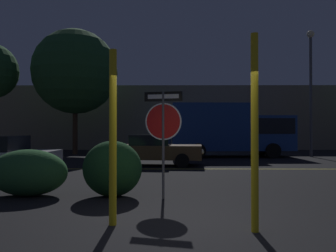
{
  "coord_description": "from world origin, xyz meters",
  "views": [
    {
      "loc": [
        -0.26,
        -5.38,
        1.6
      ],
      "look_at": [
        -0.33,
        5.52,
        1.72
      ],
      "focal_mm": 35.0,
      "sensor_mm": 36.0,
      "label": 1
    }
  ],
  "objects_px": {
    "passing_car_3": "(153,150)",
    "street_lamp": "(311,77)",
    "hedge_bush_2": "(112,169)",
    "tree_1": "(75,72)",
    "stop_sign": "(163,122)",
    "hedge_bush_1": "(28,173)",
    "delivery_truck": "(231,129)",
    "yellow_pole_right": "(255,132)",
    "yellow_pole_left": "(113,137)"
  },
  "relations": [
    {
      "from": "yellow_pole_left",
      "to": "street_lamp",
      "type": "bearing_deg",
      "value": 56.14
    },
    {
      "from": "hedge_bush_2",
      "to": "tree_1",
      "type": "height_order",
      "value": "tree_1"
    },
    {
      "from": "hedge_bush_1",
      "to": "hedge_bush_2",
      "type": "height_order",
      "value": "hedge_bush_2"
    },
    {
      "from": "yellow_pole_left",
      "to": "tree_1",
      "type": "height_order",
      "value": "tree_1"
    },
    {
      "from": "stop_sign",
      "to": "passing_car_3",
      "type": "xyz_separation_m",
      "value": [
        -0.6,
        7.05,
        -1.07
      ]
    },
    {
      "from": "tree_1",
      "to": "delivery_truck",
      "type": "bearing_deg",
      "value": -11.45
    },
    {
      "from": "yellow_pole_right",
      "to": "tree_1",
      "type": "relative_size",
      "value": 0.38
    },
    {
      "from": "street_lamp",
      "to": "tree_1",
      "type": "distance_m",
      "value": 14.59
    },
    {
      "from": "tree_1",
      "to": "street_lamp",
      "type": "bearing_deg",
      "value": -7.74
    },
    {
      "from": "delivery_truck",
      "to": "street_lamp",
      "type": "distance_m",
      "value": 5.59
    },
    {
      "from": "yellow_pole_right",
      "to": "street_lamp",
      "type": "relative_size",
      "value": 0.42
    },
    {
      "from": "passing_car_3",
      "to": "hedge_bush_1",
      "type": "bearing_deg",
      "value": -16.45
    },
    {
      "from": "hedge_bush_1",
      "to": "tree_1",
      "type": "relative_size",
      "value": 0.23
    },
    {
      "from": "street_lamp",
      "to": "hedge_bush_1",
      "type": "bearing_deg",
      "value": -135.75
    },
    {
      "from": "hedge_bush_2",
      "to": "tree_1",
      "type": "distance_m",
      "value": 14.98
    },
    {
      "from": "yellow_pole_left",
      "to": "hedge_bush_1",
      "type": "xyz_separation_m",
      "value": [
        -2.45,
        2.37,
        -0.91
      ]
    },
    {
      "from": "yellow_pole_right",
      "to": "hedge_bush_2",
      "type": "height_order",
      "value": "yellow_pole_right"
    },
    {
      "from": "hedge_bush_2",
      "to": "delivery_truck",
      "type": "distance_m",
      "value": 12.49
    },
    {
      "from": "yellow_pole_left",
      "to": "hedge_bush_1",
      "type": "height_order",
      "value": "yellow_pole_left"
    },
    {
      "from": "yellow_pole_right",
      "to": "passing_car_3",
      "type": "relative_size",
      "value": 0.7
    },
    {
      "from": "yellow_pole_right",
      "to": "delivery_truck",
      "type": "relative_size",
      "value": 0.44
    },
    {
      "from": "hedge_bush_1",
      "to": "hedge_bush_2",
      "type": "distance_m",
      "value": 2.04
    },
    {
      "from": "stop_sign",
      "to": "tree_1",
      "type": "height_order",
      "value": "tree_1"
    },
    {
      "from": "hedge_bush_2",
      "to": "street_lamp",
      "type": "distance_m",
      "value": 15.49
    },
    {
      "from": "delivery_truck",
      "to": "tree_1",
      "type": "height_order",
      "value": "tree_1"
    },
    {
      "from": "passing_car_3",
      "to": "yellow_pole_left",
      "type": "bearing_deg",
      "value": 3.73
    },
    {
      "from": "street_lamp",
      "to": "delivery_truck",
      "type": "bearing_deg",
      "value": -179.83
    },
    {
      "from": "yellow_pole_right",
      "to": "passing_car_3",
      "type": "distance_m",
      "value": 9.75
    },
    {
      "from": "passing_car_3",
      "to": "delivery_truck",
      "type": "xyz_separation_m",
      "value": [
        4.34,
        4.61,
        0.94
      ]
    },
    {
      "from": "hedge_bush_1",
      "to": "passing_car_3",
      "type": "relative_size",
      "value": 0.42
    },
    {
      "from": "stop_sign",
      "to": "yellow_pole_left",
      "type": "bearing_deg",
      "value": -98.26
    },
    {
      "from": "stop_sign",
      "to": "yellow_pole_right",
      "type": "height_order",
      "value": "yellow_pole_right"
    },
    {
      "from": "passing_car_3",
      "to": "street_lamp",
      "type": "relative_size",
      "value": 0.6
    },
    {
      "from": "hedge_bush_2",
      "to": "yellow_pole_left",
      "type": "bearing_deg",
      "value": -79.8
    },
    {
      "from": "stop_sign",
      "to": "hedge_bush_1",
      "type": "bearing_deg",
      "value": -172.37
    },
    {
      "from": "hedge_bush_2",
      "to": "street_lamp",
      "type": "relative_size",
      "value": 0.19
    },
    {
      "from": "stop_sign",
      "to": "hedge_bush_2",
      "type": "bearing_deg",
      "value": -178.14
    },
    {
      "from": "passing_car_3",
      "to": "tree_1",
      "type": "distance_m",
      "value": 9.71
    },
    {
      "from": "yellow_pole_left",
      "to": "hedge_bush_1",
      "type": "distance_m",
      "value": 3.53
    },
    {
      "from": "yellow_pole_right",
      "to": "passing_car_3",
      "type": "height_order",
      "value": "yellow_pole_right"
    },
    {
      "from": "yellow_pole_left",
      "to": "street_lamp",
      "type": "distance_m",
      "value": 16.86
    },
    {
      "from": "stop_sign",
      "to": "yellow_pole_left",
      "type": "relative_size",
      "value": 0.84
    },
    {
      "from": "street_lamp",
      "to": "stop_sign",
      "type": "bearing_deg",
      "value": -125.82
    },
    {
      "from": "hedge_bush_2",
      "to": "tree_1",
      "type": "relative_size",
      "value": 0.17
    },
    {
      "from": "yellow_pole_right",
      "to": "yellow_pole_left",
      "type": "bearing_deg",
      "value": 171.22
    },
    {
      "from": "yellow_pole_right",
      "to": "stop_sign",
      "type": "bearing_deg",
      "value": 121.42
    },
    {
      "from": "yellow_pole_right",
      "to": "tree_1",
      "type": "xyz_separation_m",
      "value": [
        -7.5,
        16.06,
        3.8
      ]
    },
    {
      "from": "hedge_bush_2",
      "to": "hedge_bush_1",
      "type": "bearing_deg",
      "value": 178.29
    },
    {
      "from": "passing_car_3",
      "to": "tree_1",
      "type": "height_order",
      "value": "tree_1"
    },
    {
      "from": "yellow_pole_left",
      "to": "passing_car_3",
      "type": "xyz_separation_m",
      "value": [
        0.2,
        9.13,
        -0.78
      ]
    }
  ]
}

